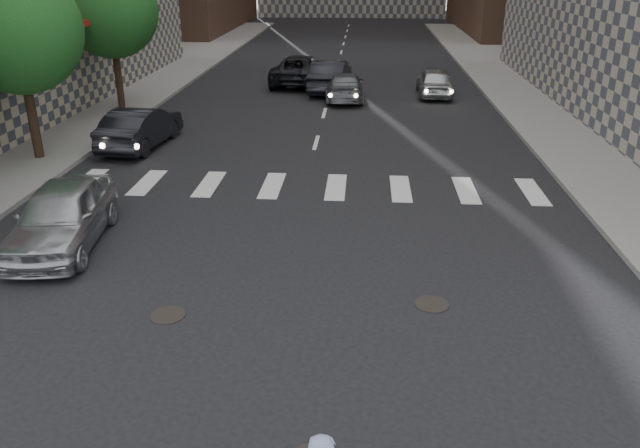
{
  "coord_description": "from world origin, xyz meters",
  "views": [
    {
      "loc": [
        1.78,
        -9.27,
        6.58
      ],
      "look_at": [
        0.92,
        3.02,
        1.3
      ],
      "focal_mm": 35.0,
      "sensor_mm": 36.0,
      "label": 1
    }
  ],
  "objects_px": {
    "traffic_car_b": "(345,86)",
    "traffic_car_d": "(435,82)",
    "tree_b": "(19,22)",
    "tree_c": "(112,5)",
    "silver_sedan": "(62,216)",
    "traffic_car_c": "(300,70)",
    "traffic_car_a": "(141,127)",
    "traffic_car_e": "(330,76)"
  },
  "relations": [
    {
      "from": "traffic_car_b",
      "to": "traffic_car_c",
      "type": "bearing_deg",
      "value": -59.2
    },
    {
      "from": "silver_sedan",
      "to": "traffic_car_a",
      "type": "bearing_deg",
      "value": 89.71
    },
    {
      "from": "tree_b",
      "to": "tree_c",
      "type": "xyz_separation_m",
      "value": [
        0.0,
        8.0,
        0.0
      ]
    },
    {
      "from": "traffic_car_a",
      "to": "traffic_car_e",
      "type": "height_order",
      "value": "traffic_car_e"
    },
    {
      "from": "traffic_car_a",
      "to": "tree_b",
      "type": "bearing_deg",
      "value": 37.65
    },
    {
      "from": "silver_sedan",
      "to": "traffic_car_d",
      "type": "xyz_separation_m",
      "value": [
        10.89,
        18.97,
        -0.06
      ]
    },
    {
      "from": "silver_sedan",
      "to": "traffic_car_d",
      "type": "distance_m",
      "value": 21.87
    },
    {
      "from": "tree_b",
      "to": "tree_c",
      "type": "bearing_deg",
      "value": 90.0
    },
    {
      "from": "traffic_car_b",
      "to": "traffic_car_a",
      "type": "bearing_deg",
      "value": 48.42
    },
    {
      "from": "tree_c",
      "to": "traffic_car_c",
      "type": "relative_size",
      "value": 1.15
    },
    {
      "from": "traffic_car_d",
      "to": "traffic_car_b",
      "type": "bearing_deg",
      "value": 17.17
    },
    {
      "from": "traffic_car_d",
      "to": "tree_b",
      "type": "bearing_deg",
      "value": 40.68
    },
    {
      "from": "traffic_car_a",
      "to": "traffic_car_b",
      "type": "relative_size",
      "value": 0.99
    },
    {
      "from": "tree_c",
      "to": "traffic_car_d",
      "type": "relative_size",
      "value": 1.57
    },
    {
      "from": "traffic_car_d",
      "to": "traffic_car_e",
      "type": "xyz_separation_m",
      "value": [
        -5.39,
        0.71,
        0.11
      ]
    },
    {
      "from": "tree_b",
      "to": "traffic_car_e",
      "type": "bearing_deg",
      "value": 53.69
    },
    {
      "from": "tree_c",
      "to": "traffic_car_d",
      "type": "bearing_deg",
      "value": 15.64
    },
    {
      "from": "traffic_car_e",
      "to": "silver_sedan",
      "type": "bearing_deg",
      "value": 78.91
    },
    {
      "from": "tree_b",
      "to": "traffic_car_a",
      "type": "xyz_separation_m",
      "value": [
        2.95,
        1.86,
        -3.9
      ]
    },
    {
      "from": "tree_b",
      "to": "traffic_car_c",
      "type": "relative_size",
      "value": 1.15
    },
    {
      "from": "tree_c",
      "to": "traffic_car_d",
      "type": "height_order",
      "value": "tree_c"
    },
    {
      "from": "traffic_car_b",
      "to": "traffic_car_d",
      "type": "relative_size",
      "value": 1.09
    },
    {
      "from": "traffic_car_e",
      "to": "traffic_car_d",
      "type": "bearing_deg",
      "value": 177.05
    },
    {
      "from": "tree_c",
      "to": "traffic_car_b",
      "type": "height_order",
      "value": "tree_c"
    },
    {
      "from": "traffic_car_b",
      "to": "traffic_car_e",
      "type": "relative_size",
      "value": 0.91
    },
    {
      "from": "tree_b",
      "to": "traffic_car_b",
      "type": "distance_m",
      "value": 15.47
    },
    {
      "from": "tree_c",
      "to": "traffic_car_a",
      "type": "xyz_separation_m",
      "value": [
        2.95,
        -6.14,
        -3.9
      ]
    },
    {
      "from": "tree_c",
      "to": "traffic_car_a",
      "type": "distance_m",
      "value": 7.85
    },
    {
      "from": "traffic_car_d",
      "to": "silver_sedan",
      "type": "bearing_deg",
      "value": 61.51
    },
    {
      "from": "traffic_car_a",
      "to": "traffic_car_c",
      "type": "xyz_separation_m",
      "value": [
        4.7,
        13.0,
        0.05
      ]
    },
    {
      "from": "tree_b",
      "to": "traffic_car_c",
      "type": "xyz_separation_m",
      "value": [
        7.65,
        14.86,
        -3.85
      ]
    },
    {
      "from": "tree_c",
      "to": "traffic_car_a",
      "type": "relative_size",
      "value": 1.45
    },
    {
      "from": "tree_b",
      "to": "traffic_car_c",
      "type": "bearing_deg",
      "value": 62.75
    },
    {
      "from": "traffic_car_b",
      "to": "traffic_car_e",
      "type": "xyz_separation_m",
      "value": [
        -0.82,
        2.0,
        0.16
      ]
    },
    {
      "from": "tree_b",
      "to": "silver_sedan",
      "type": "bearing_deg",
      "value": -59.87
    },
    {
      "from": "tree_b",
      "to": "traffic_car_c",
      "type": "distance_m",
      "value": 17.16
    },
    {
      "from": "tree_c",
      "to": "traffic_car_e",
      "type": "xyz_separation_m",
      "value": [
        9.45,
        4.86,
        -3.82
      ]
    },
    {
      "from": "traffic_car_b",
      "to": "traffic_car_c",
      "type": "xyz_separation_m",
      "value": [
        -2.62,
        4.0,
        0.13
      ]
    },
    {
      "from": "traffic_car_c",
      "to": "traffic_car_d",
      "type": "height_order",
      "value": "traffic_car_c"
    },
    {
      "from": "silver_sedan",
      "to": "traffic_car_b",
      "type": "xyz_separation_m",
      "value": [
        6.32,
        17.68,
        -0.11
      ]
    },
    {
      "from": "tree_c",
      "to": "traffic_car_c",
      "type": "height_order",
      "value": "tree_c"
    },
    {
      "from": "tree_c",
      "to": "traffic_car_d",
      "type": "distance_m",
      "value": 15.91
    }
  ]
}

